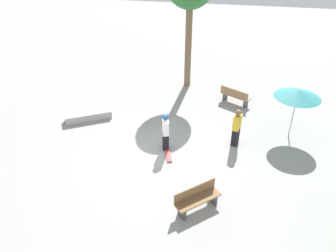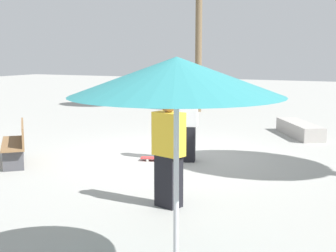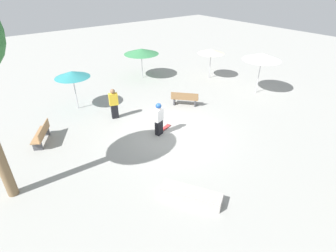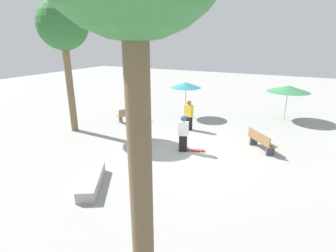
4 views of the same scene
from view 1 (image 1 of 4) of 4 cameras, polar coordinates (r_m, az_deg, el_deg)
name	(u,v)px [view 1 (image 1 of 4)]	position (r m, az deg, el deg)	size (l,w,h in m)	color
ground_plane	(157,154)	(13.48, -1.89, -4.96)	(60.00, 60.00, 0.00)	#9E9E99
skater_main	(166,131)	(13.29, -0.42, -0.81)	(0.49, 0.36, 1.67)	black
skateboard	(168,156)	(13.31, 0.08, -5.17)	(0.82, 0.45, 0.07)	red
concrete_ledge	(88,116)	(16.18, -13.69, 1.70)	(1.62, 2.16, 0.37)	#A8A39E
bench_near	(235,96)	(17.43, 11.61, 5.13)	(1.18, 1.61, 0.85)	#47474C
bench_far	(197,199)	(10.97, 5.09, -12.48)	(1.41, 1.47, 0.85)	#47474C
shade_umbrella_teal	(298,94)	(14.63, 21.69, 5.25)	(1.91, 1.91, 2.24)	#B7B7BC
bystander_watching	(237,128)	(13.90, 11.85, -0.28)	(0.51, 0.37, 1.67)	black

